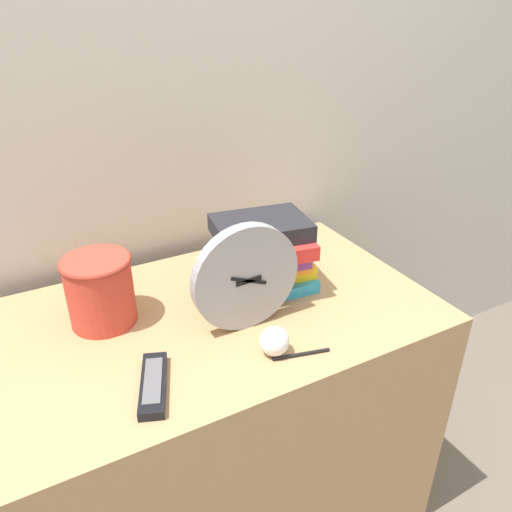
{
  "coord_description": "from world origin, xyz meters",
  "views": [
    {
      "loc": [
        -0.4,
        -0.62,
        1.46
      ],
      "look_at": [
        0.09,
        0.3,
        0.9
      ],
      "focal_mm": 35.0,
      "sensor_mm": 36.0,
      "label": 1
    }
  ],
  "objects_px": {
    "book_stack": "(266,255)",
    "tv_remote": "(153,384)",
    "basket": "(100,289)",
    "desk_clock": "(246,278)",
    "pen": "(301,354)",
    "crumpled_paper_ball": "(274,341)"
  },
  "relations": [
    {
      "from": "basket",
      "to": "tv_remote",
      "type": "bearing_deg",
      "value": -83.86
    },
    {
      "from": "crumpled_paper_ball",
      "to": "pen",
      "type": "relative_size",
      "value": 0.51
    },
    {
      "from": "basket",
      "to": "crumpled_paper_ball",
      "type": "distance_m",
      "value": 0.42
    },
    {
      "from": "tv_remote",
      "to": "basket",
      "type": "bearing_deg",
      "value": 96.14
    },
    {
      "from": "book_stack",
      "to": "tv_remote",
      "type": "distance_m",
      "value": 0.45
    },
    {
      "from": "desk_clock",
      "to": "crumpled_paper_ball",
      "type": "distance_m",
      "value": 0.16
    },
    {
      "from": "book_stack",
      "to": "crumpled_paper_ball",
      "type": "relative_size",
      "value": 4.17
    },
    {
      "from": "book_stack",
      "to": "basket",
      "type": "distance_m",
      "value": 0.41
    },
    {
      "from": "pen",
      "to": "crumpled_paper_ball",
      "type": "bearing_deg",
      "value": 143.53
    },
    {
      "from": "tv_remote",
      "to": "crumpled_paper_ball",
      "type": "xyz_separation_m",
      "value": [
        0.27,
        -0.02,
        0.02
      ]
    },
    {
      "from": "crumpled_paper_ball",
      "to": "basket",
      "type": "bearing_deg",
      "value": 134.83
    },
    {
      "from": "desk_clock",
      "to": "book_stack",
      "type": "relative_size",
      "value": 0.95
    },
    {
      "from": "pen",
      "to": "basket",
      "type": "bearing_deg",
      "value": 135.89
    },
    {
      "from": "desk_clock",
      "to": "pen",
      "type": "bearing_deg",
      "value": -71.59
    },
    {
      "from": "basket",
      "to": "crumpled_paper_ball",
      "type": "height_order",
      "value": "basket"
    },
    {
      "from": "book_stack",
      "to": "tv_remote",
      "type": "relative_size",
      "value": 1.51
    },
    {
      "from": "tv_remote",
      "to": "pen",
      "type": "height_order",
      "value": "tv_remote"
    },
    {
      "from": "desk_clock",
      "to": "tv_remote",
      "type": "distance_m",
      "value": 0.3
    },
    {
      "from": "desk_clock",
      "to": "pen",
      "type": "xyz_separation_m",
      "value": [
        0.05,
        -0.16,
        -0.13
      ]
    },
    {
      "from": "basket",
      "to": "tv_remote",
      "type": "height_order",
      "value": "basket"
    },
    {
      "from": "tv_remote",
      "to": "desk_clock",
      "type": "bearing_deg",
      "value": 21.42
    },
    {
      "from": "desk_clock",
      "to": "book_stack",
      "type": "distance_m",
      "value": 0.17
    }
  ]
}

